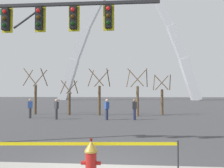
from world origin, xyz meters
TOP-DOWN VIEW (x-y plane):
  - ground_plane at (0.00, 0.00)m, footprint 240.00×240.00m
  - fire_hydrant at (0.03, -1.27)m, footprint 0.46×0.48m
  - caution_tape_barrier at (-0.17, -1.01)m, footprint 4.56×0.41m
  - traffic_signal_gantry at (-3.14, 2.40)m, footprint 7.82×0.44m
  - monument_arch at (-0.00, 64.61)m, footprint 42.59×2.63m
  - tree_far_left at (-8.32, 15.67)m, footprint 2.03×2.05m
  - tree_left_mid at (-4.85, 15.22)m, footprint 1.51×1.52m
  - tree_center_left at (-2.00, 15.23)m, footprint 1.98×1.99m
  - tree_center_right at (1.51, 14.62)m, footprint 1.94×1.95m
  - tree_right_mid at (3.88, 16.15)m, footprint 1.75×1.76m
  - pedestrian_walking_left at (-4.89, 11.46)m, footprint 0.39×0.36m
  - pedestrian_standing_center at (-0.91, 11.43)m, footprint 0.38×0.39m
  - pedestrian_walking_right at (1.20, 11.62)m, footprint 0.38×0.27m
  - pedestrian_near_trees at (-7.32, 12.18)m, footprint 0.37×0.26m

SIDE VIEW (x-z plane):
  - ground_plane at x=0.00m, z-range 0.00..0.00m
  - fire_hydrant at x=0.03m, z-range -0.03..0.96m
  - caution_tape_barrier at x=-0.17m, z-range 0.16..1.04m
  - pedestrian_walking_left at x=-4.89m, z-range 0.02..1.61m
  - pedestrian_standing_center at x=-0.91m, z-range 0.02..1.61m
  - pedestrian_walking_right at x=1.20m, z-range 0.02..1.61m
  - pedestrian_near_trees at x=-7.32m, z-range 0.02..1.61m
  - tree_left_mid at x=-4.85m, z-range -0.18..3.06m
  - tree_right_mid at x=3.88m, z-range -0.21..3.57m
  - tree_center_right at x=1.51m, z-range -0.23..3.98m
  - tree_center_left at x=-2.00m, z-range -0.24..4.06m
  - tree_far_left at x=-8.32m, z-range -0.24..4.17m
  - traffic_signal_gantry at x=-3.14m, z-range 1.40..7.40m
  - monument_arch at x=0.00m, z-range -2.36..35.32m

